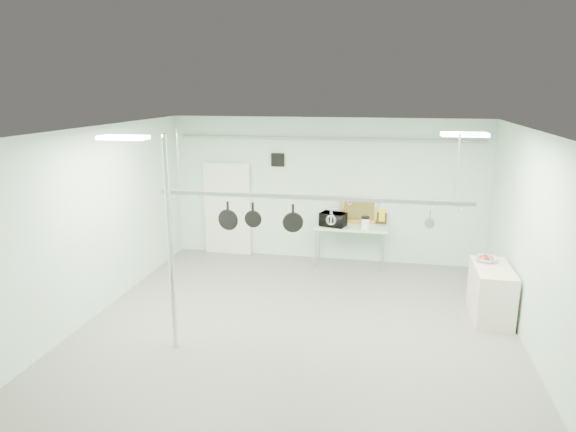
% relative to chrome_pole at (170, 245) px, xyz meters
% --- Properties ---
extents(floor, '(8.00, 8.00, 0.00)m').
position_rel_chrome_pole_xyz_m(floor, '(1.70, 0.60, -1.60)').
color(floor, gray).
rests_on(floor, ground).
extents(ceiling, '(7.00, 8.00, 0.02)m').
position_rel_chrome_pole_xyz_m(ceiling, '(1.70, 0.60, 1.59)').
color(ceiling, silver).
rests_on(ceiling, back_wall).
extents(back_wall, '(7.00, 0.02, 3.20)m').
position_rel_chrome_pole_xyz_m(back_wall, '(1.70, 4.59, 0.00)').
color(back_wall, silver).
rests_on(back_wall, floor).
extents(right_wall, '(0.02, 8.00, 3.20)m').
position_rel_chrome_pole_xyz_m(right_wall, '(5.19, 0.60, 0.00)').
color(right_wall, silver).
rests_on(right_wall, floor).
extents(door, '(1.10, 0.10, 2.20)m').
position_rel_chrome_pole_xyz_m(door, '(-0.60, 4.54, -0.55)').
color(door, silver).
rests_on(door, floor).
extents(wall_vent, '(0.30, 0.04, 0.30)m').
position_rel_chrome_pole_xyz_m(wall_vent, '(0.60, 4.57, 0.65)').
color(wall_vent, black).
rests_on(wall_vent, back_wall).
extents(conduit_pipe, '(6.60, 0.07, 0.07)m').
position_rel_chrome_pole_xyz_m(conduit_pipe, '(1.70, 4.50, 1.15)').
color(conduit_pipe, gray).
rests_on(conduit_pipe, back_wall).
extents(chrome_pole, '(0.08, 0.08, 3.20)m').
position_rel_chrome_pole_xyz_m(chrome_pole, '(0.00, 0.00, 0.00)').
color(chrome_pole, silver).
rests_on(chrome_pole, floor).
extents(prep_table, '(1.60, 0.70, 0.91)m').
position_rel_chrome_pole_xyz_m(prep_table, '(2.30, 4.20, -0.77)').
color(prep_table, silver).
rests_on(prep_table, floor).
extents(side_cabinet, '(0.60, 1.20, 0.90)m').
position_rel_chrome_pole_xyz_m(side_cabinet, '(4.85, 2.00, -1.15)').
color(side_cabinet, beige).
rests_on(side_cabinet, floor).
extents(pot_rack, '(4.80, 0.06, 1.00)m').
position_rel_chrome_pole_xyz_m(pot_rack, '(1.90, 0.90, 0.63)').
color(pot_rack, '#B7B7BC').
rests_on(pot_rack, ceiling).
extents(light_panel_left, '(0.65, 0.30, 0.05)m').
position_rel_chrome_pole_xyz_m(light_panel_left, '(-0.50, -0.20, 1.56)').
color(light_panel_left, white).
rests_on(light_panel_left, ceiling).
extents(light_panel_right, '(0.65, 0.30, 0.05)m').
position_rel_chrome_pole_xyz_m(light_panel_right, '(4.10, 1.20, 1.56)').
color(light_panel_right, white).
rests_on(light_panel_right, ceiling).
extents(microwave, '(0.62, 0.50, 0.30)m').
position_rel_chrome_pole_xyz_m(microwave, '(1.92, 4.11, -0.55)').
color(microwave, black).
rests_on(microwave, prep_table).
extents(coffee_canister, '(0.18, 0.18, 0.23)m').
position_rel_chrome_pole_xyz_m(coffee_canister, '(2.62, 4.00, -0.58)').
color(coffee_canister, white).
rests_on(coffee_canister, prep_table).
extents(painting_large, '(0.79, 0.19, 0.58)m').
position_rel_chrome_pole_xyz_m(painting_large, '(2.45, 4.50, -0.41)').
color(painting_large, gold).
rests_on(painting_large, prep_table).
extents(painting_small, '(0.30, 0.09, 0.25)m').
position_rel_chrome_pole_xyz_m(painting_small, '(2.91, 4.50, -0.57)').
color(painting_small, '#322111').
rests_on(painting_small, prep_table).
extents(fruit_bowl, '(0.44, 0.44, 0.09)m').
position_rel_chrome_pole_xyz_m(fruit_bowl, '(4.77, 2.27, -0.66)').
color(fruit_bowl, silver).
rests_on(fruit_bowl, side_cabinet).
extents(skillet_left, '(0.34, 0.10, 0.46)m').
position_rel_chrome_pole_xyz_m(skillet_left, '(0.59, 0.90, 0.25)').
color(skillet_left, black).
rests_on(skillet_left, pot_rack).
extents(skillet_mid, '(0.27, 0.07, 0.38)m').
position_rel_chrome_pole_xyz_m(skillet_mid, '(1.00, 0.90, 0.29)').
color(skillet_mid, black).
rests_on(skillet_mid, pot_rack).
extents(skillet_right, '(0.32, 0.13, 0.42)m').
position_rel_chrome_pole_xyz_m(skillet_right, '(1.63, 0.90, 0.27)').
color(skillet_right, black).
rests_on(skillet_right, pot_rack).
extents(whisk, '(0.18, 0.18, 0.32)m').
position_rel_chrome_pole_xyz_m(whisk, '(2.22, 0.90, 0.33)').
color(whisk, '#A4A5A9').
rests_on(whisk, pot_rack).
extents(grater, '(0.09, 0.03, 0.21)m').
position_rel_chrome_pole_xyz_m(grater, '(2.98, 0.90, 0.38)').
color(grater, '#C68317').
rests_on(grater, pot_rack).
extents(saucepan, '(0.16, 0.12, 0.28)m').
position_rel_chrome_pole_xyz_m(saucepan, '(3.67, 0.90, 0.35)').
color(saucepan, silver).
rests_on(saucepan, pot_rack).
extents(fruit_cluster, '(0.24, 0.24, 0.09)m').
position_rel_chrome_pole_xyz_m(fruit_cluster, '(4.77, 2.27, -0.62)').
color(fruit_cluster, '#A52B0F').
rests_on(fruit_cluster, fruit_bowl).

